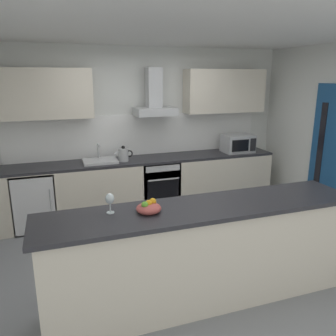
{
  "coord_description": "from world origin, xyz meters",
  "views": [
    {
      "loc": [
        -1.34,
        -3.45,
        2.14
      ],
      "look_at": [
        -0.03,
        0.36,
        1.05
      ],
      "focal_mm": 36.15,
      "sensor_mm": 36.0,
      "label": 1
    }
  ],
  "objects_px": {
    "refrigerator": "(35,200)",
    "wine_glass": "(110,199)",
    "microwave": "(238,143)",
    "kettle": "(124,154)",
    "sink": "(100,160)",
    "fruit_bowl": "(149,208)",
    "oven": "(158,184)",
    "range_hood": "(154,100)"
  },
  "relations": [
    {
      "from": "refrigerator",
      "to": "wine_glass",
      "type": "distance_m",
      "value": 2.44
    },
    {
      "from": "refrigerator",
      "to": "microwave",
      "type": "bearing_deg",
      "value": -0.44
    },
    {
      "from": "microwave",
      "to": "kettle",
      "type": "height_order",
      "value": "microwave"
    },
    {
      "from": "refrigerator",
      "to": "sink",
      "type": "height_order",
      "value": "sink"
    },
    {
      "from": "microwave",
      "to": "kettle",
      "type": "distance_m",
      "value": 1.97
    },
    {
      "from": "refrigerator",
      "to": "fruit_bowl",
      "type": "relative_size",
      "value": 3.86
    },
    {
      "from": "sink",
      "to": "fruit_bowl",
      "type": "height_order",
      "value": "sink"
    },
    {
      "from": "sink",
      "to": "fruit_bowl",
      "type": "distance_m",
      "value": 2.33
    },
    {
      "from": "refrigerator",
      "to": "wine_glass",
      "type": "bearing_deg",
      "value": -71.55
    },
    {
      "from": "kettle",
      "to": "oven",
      "type": "bearing_deg",
      "value": 3.53
    },
    {
      "from": "refrigerator",
      "to": "kettle",
      "type": "relative_size",
      "value": 2.94
    },
    {
      "from": "wine_glass",
      "to": "fruit_bowl",
      "type": "height_order",
      "value": "wine_glass"
    },
    {
      "from": "microwave",
      "to": "range_hood",
      "type": "bearing_deg",
      "value": 173.67
    },
    {
      "from": "range_hood",
      "to": "fruit_bowl",
      "type": "relative_size",
      "value": 3.27
    },
    {
      "from": "refrigerator",
      "to": "fruit_bowl",
      "type": "xyz_separation_m",
      "value": [
        1.06,
        -2.31,
        0.61
      ]
    },
    {
      "from": "oven",
      "to": "range_hood",
      "type": "xyz_separation_m",
      "value": [
        0.0,
        0.13,
        1.33
      ]
    },
    {
      "from": "microwave",
      "to": "wine_glass",
      "type": "height_order",
      "value": "microwave"
    },
    {
      "from": "oven",
      "to": "kettle",
      "type": "bearing_deg",
      "value": -176.47
    },
    {
      "from": "oven",
      "to": "fruit_bowl",
      "type": "distance_m",
      "value": 2.52
    },
    {
      "from": "microwave",
      "to": "range_hood",
      "type": "height_order",
      "value": "range_hood"
    },
    {
      "from": "fruit_bowl",
      "to": "range_hood",
      "type": "bearing_deg",
      "value": 71.91
    },
    {
      "from": "oven",
      "to": "microwave",
      "type": "distance_m",
      "value": 1.54
    },
    {
      "from": "wine_glass",
      "to": "kettle",
      "type": "bearing_deg",
      "value": 75.37
    },
    {
      "from": "range_hood",
      "to": "fruit_bowl",
      "type": "height_order",
      "value": "range_hood"
    },
    {
      "from": "wine_glass",
      "to": "fruit_bowl",
      "type": "relative_size",
      "value": 0.81
    },
    {
      "from": "sink",
      "to": "oven",
      "type": "bearing_deg",
      "value": -0.7
    },
    {
      "from": "range_hood",
      "to": "fruit_bowl",
      "type": "xyz_separation_m",
      "value": [
        -0.8,
        -2.45,
        -0.75
      ]
    },
    {
      "from": "kettle",
      "to": "wine_glass",
      "type": "bearing_deg",
      "value": -104.63
    },
    {
      "from": "oven",
      "to": "wine_glass",
      "type": "height_order",
      "value": "wine_glass"
    },
    {
      "from": "range_hood",
      "to": "wine_glass",
      "type": "distance_m",
      "value": 2.69
    },
    {
      "from": "kettle",
      "to": "wine_glass",
      "type": "distance_m",
      "value": 2.27
    },
    {
      "from": "wine_glass",
      "to": "sink",
      "type": "bearing_deg",
      "value": 84.36
    },
    {
      "from": "range_hood",
      "to": "oven",
      "type": "bearing_deg",
      "value": -90.0
    },
    {
      "from": "oven",
      "to": "kettle",
      "type": "height_order",
      "value": "kettle"
    },
    {
      "from": "sink",
      "to": "wine_glass",
      "type": "height_order",
      "value": "wine_glass"
    },
    {
      "from": "fruit_bowl",
      "to": "kettle",
      "type": "bearing_deg",
      "value": 83.68
    },
    {
      "from": "kettle",
      "to": "fruit_bowl",
      "type": "relative_size",
      "value": 1.31
    },
    {
      "from": "sink",
      "to": "microwave",
      "type": "bearing_deg",
      "value": -0.96
    },
    {
      "from": "wine_glass",
      "to": "range_hood",
      "type": "bearing_deg",
      "value": 64.58
    },
    {
      "from": "refrigerator",
      "to": "kettle",
      "type": "xyz_separation_m",
      "value": [
        1.31,
        -0.03,
        0.58
      ]
    },
    {
      "from": "oven",
      "to": "kettle",
      "type": "xyz_separation_m",
      "value": [
        -0.55,
        -0.03,
        0.55
      ]
    },
    {
      "from": "sink",
      "to": "refrigerator",
      "type": "bearing_deg",
      "value": -179.18
    }
  ]
}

